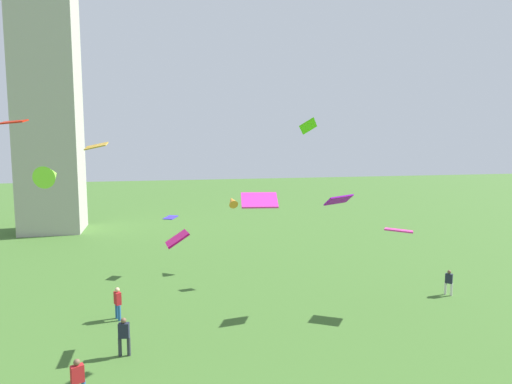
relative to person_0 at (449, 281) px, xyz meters
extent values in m
cube|color=#A8A399|center=(-29.10, 28.99, 24.05)|extent=(6.29, 6.29, 49.96)
cylinder|color=silver|center=(-0.12, 0.14, -0.54)|extent=(0.15, 0.15, 0.79)
cylinder|color=silver|center=(0.12, -0.14, -0.54)|extent=(0.15, 0.15, 0.79)
cube|color=#1E2333|center=(0.00, 0.00, 0.17)|extent=(0.47, 0.49, 0.63)
sphere|color=brown|center=(0.00, 0.00, 0.60)|extent=(0.23, 0.23, 0.23)
cylinder|color=#2D3338|center=(-20.04, -3.19, -0.50)|extent=(0.16, 0.16, 0.87)
cylinder|color=#2D3338|center=(-19.65, -3.26, -0.50)|extent=(0.16, 0.16, 0.87)
cube|color=#1E2333|center=(-19.84, -3.23, 0.28)|extent=(0.51, 0.35, 0.69)
sphere|color=brown|center=(-19.84, -3.23, 0.75)|extent=(0.25, 0.25, 0.25)
cylinder|color=#235693|center=(-20.33, 0.95, -0.49)|extent=(0.16, 0.16, 0.88)
cylinder|color=#235693|center=(-20.49, 1.32, -0.49)|extent=(0.16, 0.16, 0.88)
cube|color=red|center=(-20.41, 1.14, 0.29)|extent=(0.44, 0.54, 0.69)
sphere|color=#D8AD84|center=(-20.41, 1.14, 0.77)|extent=(0.26, 0.26, 0.26)
cube|color=red|center=(-21.31, -6.62, 0.24)|extent=(0.52, 0.42, 0.66)
sphere|color=brown|center=(-21.31, -6.62, 0.69)|extent=(0.24, 0.24, 0.24)
cube|color=#B81605|center=(-26.42, 6.03, 10.09)|extent=(1.55, 1.19, 0.40)
cube|color=#53D30B|center=(-11.22, -3.73, 9.57)|extent=(1.19, 1.18, 0.77)
cube|color=#B80962|center=(-17.31, -2.33, 4.21)|extent=(1.10, 1.77, 0.80)
cube|color=#CC2D84|center=(-4.63, -1.31, 3.79)|extent=(1.90, 1.77, 0.27)
cube|color=#8F06B9|center=(-7.85, -0.03, 5.51)|extent=(1.56, 1.12, 0.74)
cube|color=#C22198|center=(-10.29, 5.75, 5.13)|extent=(0.84, 0.66, 0.39)
cube|color=#3C2BC9|center=(-17.05, 9.44, 3.30)|extent=(1.21, 1.34, 0.16)
cone|color=orange|center=(-12.29, 9.63, 4.36)|extent=(0.78, 1.24, 1.07)
cube|color=gold|center=(-21.55, 4.34, 8.64)|extent=(1.34, 1.05, 0.53)
cone|color=#83EA32|center=(-25.30, 9.88, 6.59)|extent=(1.95, 2.52, 1.70)
cube|color=#E92EAD|center=(-13.98, -5.24, 6.33)|extent=(1.71, 1.25, 0.59)
camera|label=1|loc=(-18.54, -22.68, 8.63)|focal=29.80mm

